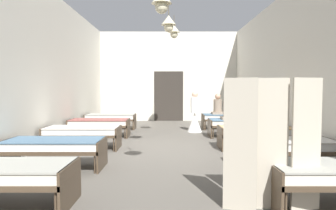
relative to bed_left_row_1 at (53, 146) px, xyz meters
The scene contains 14 objects.
ground_plane 2.99m from the bed_left_row_1, 40.15° to the left, with size 7.20×14.13×0.10m, color #59544C.
room_shell 4.38m from the bed_left_row_1, 55.95° to the left, with size 7.00×13.73×4.31m.
bed_left_row_1 is the anchor object (origin of this frame).
bed_right_row_1 4.50m from the bed_left_row_1, ahead, with size 1.90×0.84×0.57m.
bed_left_row_2 1.90m from the bed_left_row_1, 90.00° to the left, with size 1.90×0.84×0.57m.
bed_right_row_2 4.89m from the bed_left_row_1, 22.87° to the left, with size 1.90×0.84×0.57m.
bed_left_row_3 3.80m from the bed_left_row_1, 90.00° to the left, with size 1.90×0.84×0.57m.
bed_right_row_3 5.89m from the bed_left_row_1, 40.15° to the left, with size 1.90×0.84×0.57m.
bed_left_row_4 5.70m from the bed_left_row_1, 90.00° to the left, with size 1.90×0.84×0.57m.
bed_right_row_4 7.27m from the bed_left_row_1, 51.68° to the left, with size 1.90×0.84×0.57m.
nurse_near_aisle 5.84m from the bed_left_row_1, 56.97° to the left, with size 0.52×0.52×1.49m.
patient_seated_primary 5.60m from the bed_left_row_1, 41.94° to the left, with size 0.44×0.44×0.80m.
patient_seated_secondary 7.11m from the bed_left_row_1, 54.20° to the left, with size 0.44×0.44×0.80m.
privacy_screen 4.10m from the bed_left_row_1, 29.37° to the right, with size 1.25×0.17×1.70m.
Camera 1 is at (-0.03, -7.64, 1.56)m, focal length 31.66 mm.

